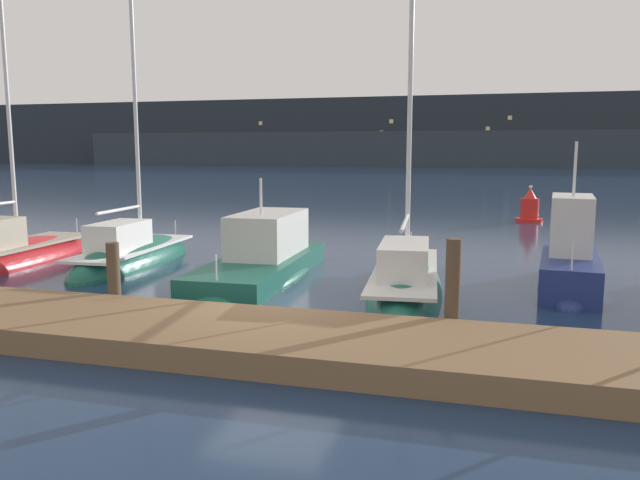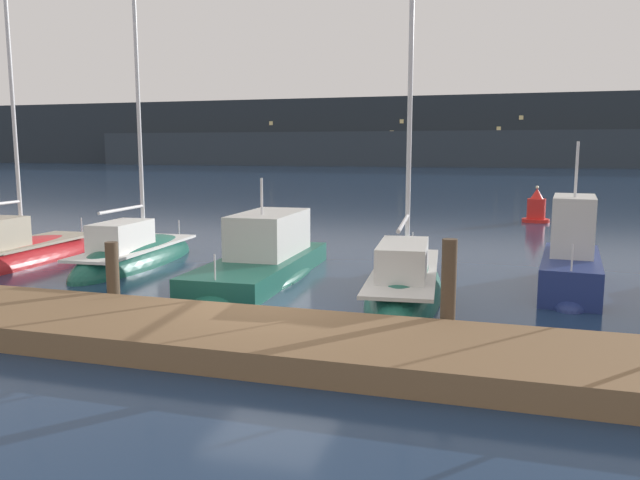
% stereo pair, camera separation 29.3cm
% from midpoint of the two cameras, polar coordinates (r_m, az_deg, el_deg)
% --- Properties ---
extents(ground_plane, '(400.00, 400.00, 0.00)m').
position_cam_midpoint_polar(ground_plane, '(12.98, -4.96, -7.48)').
color(ground_plane, '#192D4C').
extents(dock, '(43.05, 2.80, 0.45)m').
position_cam_midpoint_polar(dock, '(11.32, -8.22, -8.75)').
color(dock, brown).
rests_on(dock, ground).
extents(mooring_pile_2, '(0.28, 0.28, 1.53)m').
position_cam_midpoint_polar(mooring_pile_2, '(14.32, -18.90, -3.26)').
color(mooring_pile_2, '#4C3D2D').
rests_on(mooring_pile_2, ground).
extents(mooring_pile_3, '(0.28, 0.28, 1.90)m').
position_cam_midpoint_polar(mooring_pile_3, '(11.84, 11.33, -4.43)').
color(mooring_pile_3, '#4C3D2D').
rests_on(mooring_pile_3, ground).
extents(sailboat_berth_3, '(2.36, 8.00, 11.52)m').
position_cam_midpoint_polar(sailboat_berth_3, '(21.23, -27.42, -1.77)').
color(sailboat_berth_3, red).
rests_on(sailboat_berth_3, ground).
extents(sailboat_berth_4, '(2.18, 6.62, 8.86)m').
position_cam_midpoint_polar(sailboat_berth_4, '(19.97, -17.18, -1.87)').
color(sailboat_berth_4, '#195647').
rests_on(sailboat_berth_4, ground).
extents(motorboat_berth_5, '(2.50, 7.22, 3.26)m').
position_cam_midpoint_polar(motorboat_berth_5, '(17.41, -5.83, -2.43)').
color(motorboat_berth_5, '#195647').
rests_on(motorboat_berth_5, ground).
extents(sailboat_berth_6, '(2.46, 7.45, 10.15)m').
position_cam_midpoint_polar(sailboat_berth_6, '(15.46, 7.25, -4.45)').
color(sailboat_berth_6, '#195647').
rests_on(sailboat_berth_6, ground).
extents(motorboat_berth_7, '(1.90, 5.01, 4.24)m').
position_cam_midpoint_polar(motorboat_berth_7, '(16.99, 21.35, -2.63)').
color(motorboat_berth_7, navy).
rests_on(motorboat_berth_7, ground).
extents(channel_buoy, '(1.30, 1.30, 1.77)m').
position_cam_midpoint_polar(channel_buoy, '(32.02, 18.36, 2.74)').
color(channel_buoy, red).
rests_on(channel_buoy, ground).
extents(hillside_backdrop, '(240.00, 23.00, 14.08)m').
position_cam_midpoint_polar(hillside_backdrop, '(135.06, 13.24, 9.40)').
color(hillside_backdrop, '#232B33').
rests_on(hillside_backdrop, ground).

